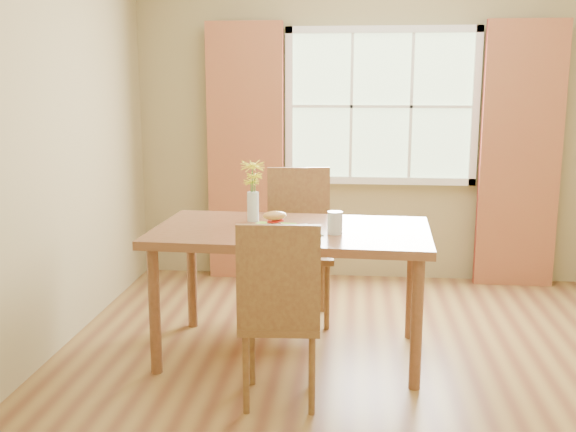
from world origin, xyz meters
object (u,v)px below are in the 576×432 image
at_px(dining_table, 291,242).
at_px(chair_far, 299,237).
at_px(water_glass, 335,223).
at_px(flower_vase, 253,185).
at_px(croissant_sandwich, 275,221).
at_px(chair_near, 280,307).

relative_size(dining_table, chair_far, 1.58).
xyz_separation_m(water_glass, flower_vase, (-0.54, 0.32, 0.17)).
bearing_deg(chair_far, croissant_sandwich, -102.32).
relative_size(chair_near, croissant_sandwich, 5.54).
relative_size(croissant_sandwich, water_glass, 1.37).
xyz_separation_m(croissant_sandwich, flower_vase, (-0.18, 0.33, 0.16)).
distance_m(chair_near, croissant_sandwich, 0.67).
bearing_deg(flower_vase, dining_table, -35.83).
distance_m(dining_table, croissant_sandwich, 0.23).
relative_size(dining_table, chair_near, 1.70).
xyz_separation_m(chair_far, water_glass, (0.28, -0.84, 0.29)).
relative_size(chair_near, chair_far, 0.93).
bearing_deg(flower_vase, chair_far, 63.92).
distance_m(croissant_sandwich, water_glass, 0.36).
bearing_deg(chair_near, flower_vase, 103.48).
xyz_separation_m(chair_far, croissant_sandwich, (-0.08, -0.85, 0.30)).
bearing_deg(dining_table, croissant_sandwich, -119.95).
xyz_separation_m(dining_table, chair_near, (0.01, -0.71, -0.18)).
distance_m(dining_table, water_glass, 0.33).
bearing_deg(chair_near, water_glass, 62.17).
height_order(croissant_sandwich, flower_vase, flower_vase).
relative_size(dining_table, water_glass, 12.88).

